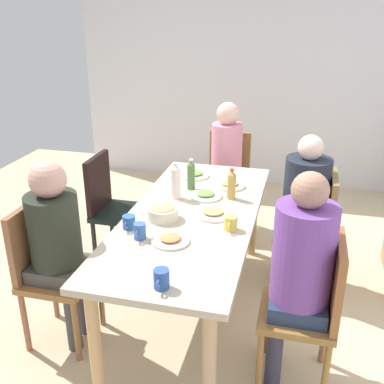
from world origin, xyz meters
name	(u,v)px	position (x,y,z in m)	size (l,w,h in m)	color
ground_plane	(192,308)	(0.00, 0.00, 0.00)	(6.23, 6.23, 0.00)	#C9B38E
wall_left	(250,69)	(-2.66, 0.00, 1.30)	(0.12, 3.92, 2.60)	silver
dining_table	(192,225)	(0.00, 0.00, 0.65)	(1.93, 0.81, 0.74)	#C0AE95
chair_0	(313,305)	(0.48, 0.78, 0.51)	(0.40, 0.40, 0.90)	olive
person_0	(300,264)	(0.48, 0.70, 0.75)	(0.32, 0.32, 1.25)	#333147
chair_1	(227,175)	(-1.34, 0.00, 0.51)	(0.40, 0.40, 0.90)	#915B3A
person_1	(226,158)	(-1.25, 0.00, 0.71)	(0.30, 0.30, 1.21)	#50563C
chair_2	(314,225)	(-0.48, 0.78, 0.51)	(0.40, 0.40, 0.90)	olive
person_2	(304,199)	(-0.48, 0.69, 0.71)	(0.32, 0.32, 1.18)	#393D49
chair_3	(47,266)	(0.48, -0.78, 0.51)	(0.40, 0.40, 0.90)	#915F33
person_3	(57,238)	(0.48, -0.69, 0.72)	(0.30, 0.30, 1.19)	#433C48
chair_4	(111,204)	(-0.48, -0.78, 0.51)	(0.40, 0.40, 0.90)	black
plate_0	(230,185)	(-0.52, 0.16, 0.75)	(0.22, 0.22, 0.04)	white
plate_1	(213,213)	(-0.01, 0.14, 0.75)	(0.24, 0.24, 0.04)	white
plate_2	(206,195)	(-0.29, 0.03, 0.75)	(0.23, 0.23, 0.04)	silver
plate_3	(170,240)	(0.39, -0.03, 0.75)	(0.22, 0.22, 0.04)	beige
plate_4	(195,174)	(-0.67, -0.15, 0.75)	(0.23, 0.23, 0.04)	silver
bowl_0	(163,212)	(0.12, -0.16, 0.78)	(0.20, 0.20, 0.10)	beige
cup_0	(140,231)	(0.40, -0.21, 0.78)	(0.11, 0.07, 0.10)	#395EA6
cup_1	(161,279)	(0.84, 0.06, 0.79)	(0.11, 0.08, 0.10)	#2E4F9D
cup_2	(129,222)	(0.30, -0.32, 0.78)	(0.11, 0.08, 0.08)	#2C5D9A
cup_3	(231,223)	(0.16, 0.28, 0.78)	(0.12, 0.08, 0.09)	#E0CF54
bottle_0	(232,185)	(-0.31, 0.20, 0.84)	(0.06, 0.06, 0.22)	#C09846
bottle_1	(176,182)	(-0.22, -0.17, 0.86)	(0.06, 0.06, 0.26)	silver
bottle_2	(191,175)	(-0.41, -0.11, 0.84)	(0.06, 0.06, 0.23)	#4C7539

